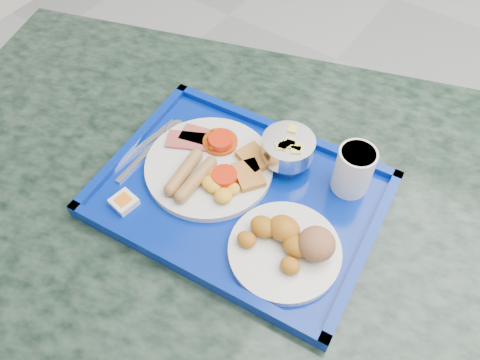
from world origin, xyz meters
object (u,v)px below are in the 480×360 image
object	(u,v)px
bread_plate	(290,245)
fruit_bowl	(288,148)
juice_cup	(354,169)
table	(234,257)
tray	(240,195)
main_plate	(211,166)

from	to	relation	value
bread_plate	fruit_bowl	xyz separation A→B (m)	(-0.10, 0.16, 0.02)
bread_plate	fruit_bowl	bearing A→B (deg)	122.48
bread_plate	juice_cup	bearing A→B (deg)	83.16
fruit_bowl	table	bearing A→B (deg)	-107.30
juice_cup	tray	bearing A→B (deg)	-140.49
table	fruit_bowl	distance (m)	0.30
bread_plate	juice_cup	xyz separation A→B (m)	(0.02, 0.18, 0.03)
tray	fruit_bowl	world-z (taller)	fruit_bowl
table	main_plate	size ratio (longest dim) A/B	6.39
bread_plate	fruit_bowl	world-z (taller)	fruit_bowl
tray	main_plate	bearing A→B (deg)	169.90
table	bread_plate	size ratio (longest dim) A/B	8.20
table	tray	distance (m)	0.22
table	juice_cup	size ratio (longest dim) A/B	16.39
table	bread_plate	xyz separation A→B (m)	(0.14, -0.03, 0.25)
table	tray	size ratio (longest dim) A/B	2.93
main_plate	fruit_bowl	size ratio (longest dim) A/B	2.46
main_plate	fruit_bowl	bearing A→B (deg)	41.68
main_plate	bread_plate	xyz separation A→B (m)	(0.20, -0.06, 0.01)
table	bread_plate	distance (m)	0.28
table	fruit_bowl	world-z (taller)	fruit_bowl
main_plate	juice_cup	xyz separation A→B (m)	(0.23, 0.11, 0.04)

